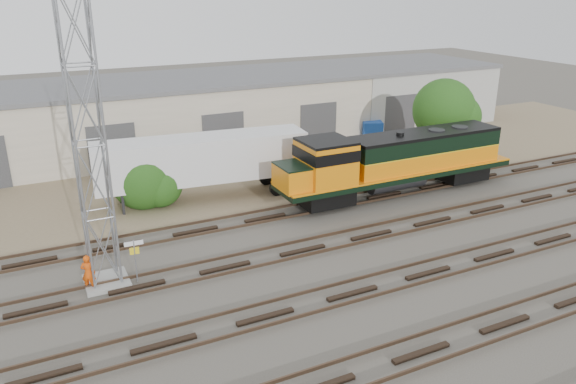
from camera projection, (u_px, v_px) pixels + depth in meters
name	position (u px, v px, depth m)	size (l,w,h in m)	color
ground	(318.00, 265.00, 26.07)	(140.00, 140.00, 0.00)	#47423A
dirt_strip	(212.00, 173.00, 38.68)	(80.00, 16.00, 0.02)	#726047
tracks	(352.00, 293.00, 23.52)	(80.00, 20.40, 0.28)	black
warehouse	(178.00, 113.00, 44.48)	(58.40, 10.40, 5.30)	beige
locomotive	(395.00, 161.00, 33.90)	(15.84, 2.78, 3.81)	black
signal_tower	(90.00, 149.00, 22.33)	(1.84, 1.84, 12.46)	gray
sign_post	(135.00, 253.00, 24.14)	(0.81, 0.08, 1.98)	gray
worker	(88.00, 273.00, 23.62)	(0.60, 0.39, 1.65)	#D5480B
semi_trailer	(207.00, 160.00, 33.35)	(12.70, 3.78, 3.85)	silver
dumpster_blue	(372.00, 130.00, 46.90)	(1.60, 1.50, 1.50)	#16429C
dumpster_red	(439.00, 125.00, 48.85)	(1.50, 1.40, 1.40)	maroon
tree_mid	(147.00, 179.00, 32.59)	(4.09, 3.89, 3.89)	#382619
tree_east	(448.00, 112.00, 40.12)	(4.67, 4.44, 6.00)	#382619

